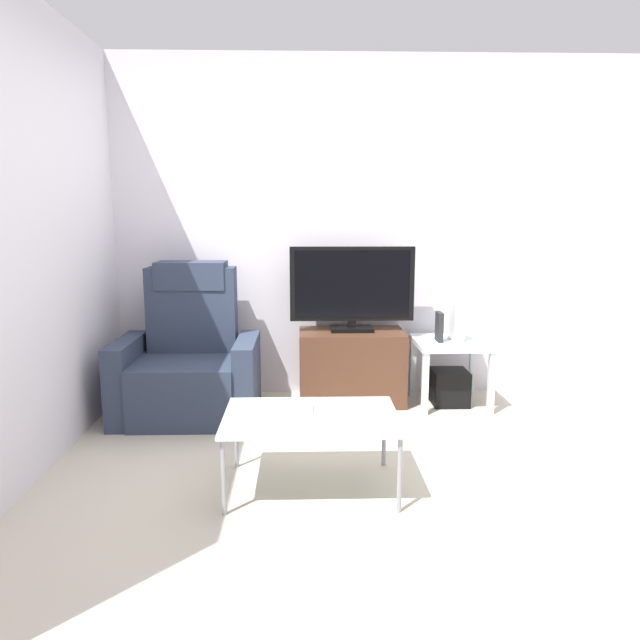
# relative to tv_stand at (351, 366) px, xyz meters

# --- Properties ---
(ground_plane) EXTENTS (6.40, 6.40, 0.00)m
(ground_plane) POSITION_rel_tv_stand_xyz_m (0.04, -0.84, -0.28)
(ground_plane) COLOR beige
(wall_back) EXTENTS (6.40, 0.06, 2.60)m
(wall_back) POSITION_rel_tv_stand_xyz_m (0.04, 0.29, 1.02)
(wall_back) COLOR silver
(wall_back) RESTS_ON ground
(wall_side) EXTENTS (0.06, 4.48, 2.60)m
(wall_side) POSITION_rel_tv_stand_xyz_m (-1.84, -0.84, 1.02)
(wall_side) COLOR silver
(wall_side) RESTS_ON ground
(tv_stand) EXTENTS (0.79, 0.46, 0.55)m
(tv_stand) POSITION_rel_tv_stand_xyz_m (0.00, 0.00, 0.00)
(tv_stand) COLOR #4C2D1E
(tv_stand) RESTS_ON ground
(television) EXTENTS (0.93, 0.20, 0.63)m
(television) POSITION_rel_tv_stand_xyz_m (-0.00, 0.02, 0.61)
(television) COLOR black
(television) RESTS_ON tv_stand
(recliner_armchair) EXTENTS (0.98, 0.78, 1.08)m
(recliner_armchair) POSITION_rel_tv_stand_xyz_m (-1.18, -0.24, 0.10)
(recliner_armchair) COLOR #2D384C
(recliner_armchair) RESTS_ON ground
(side_table) EXTENTS (0.54, 0.54, 0.49)m
(side_table) POSITION_rel_tv_stand_xyz_m (0.74, -0.08, 0.14)
(side_table) COLOR silver
(side_table) RESTS_ON ground
(subwoofer_box) EXTENTS (0.26, 0.26, 0.26)m
(subwoofer_box) POSITION_rel_tv_stand_xyz_m (0.74, -0.08, -0.15)
(subwoofer_box) COLOR black
(subwoofer_box) RESTS_ON ground
(book_upright) EXTENTS (0.04, 0.13, 0.22)m
(book_upright) POSITION_rel_tv_stand_xyz_m (0.64, -0.10, 0.33)
(book_upright) COLOR #262626
(book_upright) RESTS_ON side_table
(game_console) EXTENTS (0.07, 0.20, 0.28)m
(game_console) POSITION_rel_tv_stand_xyz_m (0.77, -0.07, 0.36)
(game_console) COLOR white
(game_console) RESTS_ON side_table
(coffee_table) EXTENTS (0.90, 0.60, 0.40)m
(coffee_table) POSITION_rel_tv_stand_xyz_m (-0.33, -1.44, 0.10)
(coffee_table) COLOR #B2C6C1
(coffee_table) RESTS_ON ground
(cell_phone) EXTENTS (0.07, 0.15, 0.01)m
(cell_phone) POSITION_rel_tv_stand_xyz_m (-0.35, -1.36, 0.13)
(cell_phone) COLOR #B7B7BC
(cell_phone) RESTS_ON coffee_table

